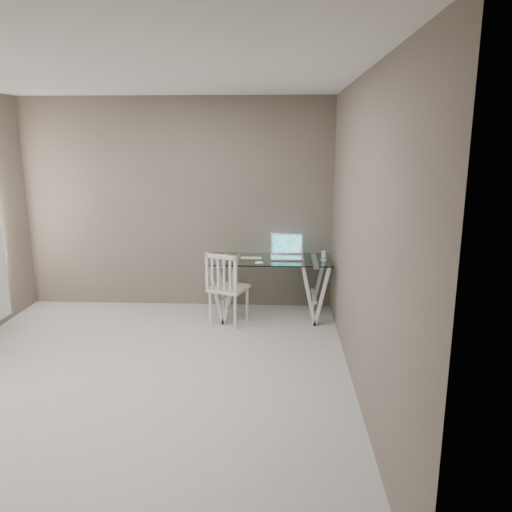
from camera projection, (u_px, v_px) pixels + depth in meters
The scene contains 7 objects.
room at pixel (116, 194), 4.20m from camera, with size 4.50×4.52×2.71m.
desk at pixel (269, 287), 6.17m from camera, with size 1.50×0.70×0.75m.
chair at pixel (226, 285), 5.88m from camera, with size 0.53×0.53×0.89m.
laptop at pixel (287, 252), 6.17m from camera, with size 0.40×0.37×0.27m.
keyboard at pixel (251, 258), 6.11m from camera, with size 0.27×0.12×0.01m, color silver.
mouse at pixel (259, 263), 5.82m from camera, with size 0.10×0.06×0.03m, color white.
phone_dock at pixel (323, 257), 6.03m from camera, with size 0.07×0.07×0.12m.
Camera 1 is at (1.31, -4.13, 2.16)m, focal length 35.00 mm.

